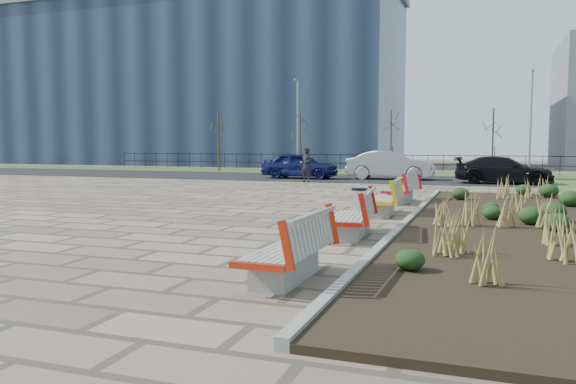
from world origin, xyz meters
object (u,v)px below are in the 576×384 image
(car_blue, at_px, (300,165))
(car_silver, at_px, (390,165))
(pedestrian, at_px, (306,165))
(lamp_east, at_px, (531,125))
(bench_a, at_px, (285,247))
(bench_b, at_px, (349,214))
(car_black, at_px, (503,170))
(litter_bin, at_px, (361,210))
(lamp_west, at_px, (298,127))
(bench_d, at_px, (400,188))
(bench_c, at_px, (382,197))

(car_blue, distance_m, car_silver, 5.00)
(pedestrian, distance_m, lamp_east, 13.53)
(pedestrian, distance_m, car_silver, 5.14)
(bench_a, bearing_deg, car_blue, 109.09)
(bench_b, height_order, car_blue, car_blue)
(bench_b, xyz_separation_m, lamp_east, (5.00, 23.34, 2.54))
(bench_b, height_order, car_black, car_black)
(litter_bin, bearing_deg, lamp_west, 112.07)
(bench_a, bearing_deg, car_silver, 96.83)
(bench_d, height_order, pedestrian, pedestrian)
(bench_b, xyz_separation_m, bench_d, (0.00, 7.40, 0.00))
(pedestrian, distance_m, car_black, 9.67)
(bench_b, relative_size, car_blue, 0.49)
(bench_c, bearing_deg, bench_d, 86.96)
(pedestrian, relative_size, car_blue, 0.41)
(pedestrian, bearing_deg, bench_a, -50.50)
(bench_c, xyz_separation_m, lamp_west, (-9.00, 19.35, 2.54))
(bench_c, xyz_separation_m, car_black, (3.48, 13.76, 0.19))
(lamp_west, distance_m, lamp_east, 14.00)
(bench_a, bearing_deg, lamp_west, 109.51)
(bench_c, height_order, lamp_west, lamp_west)
(bench_a, bearing_deg, litter_bin, 91.06)
(car_silver, xyz_separation_m, lamp_east, (7.26, 4.07, 2.24))
(car_silver, xyz_separation_m, car_black, (5.74, -1.52, -0.11))
(car_silver, bearing_deg, bench_d, -170.86)
(bench_a, xyz_separation_m, car_silver, (-2.26, 23.27, 0.30))
(bench_b, xyz_separation_m, bench_c, (0.00, 3.99, 0.00))
(bench_a, xyz_separation_m, car_black, (3.48, 21.75, 0.19))
(bench_c, relative_size, lamp_east, 0.35)
(pedestrian, relative_size, lamp_west, 0.30)
(car_blue, bearing_deg, car_silver, -78.58)
(car_silver, bearing_deg, lamp_west, 57.26)
(car_silver, distance_m, lamp_east, 8.62)
(lamp_west, height_order, lamp_east, same)
(bench_a, xyz_separation_m, litter_bin, (0.02, 5.09, -0.03))
(bench_a, relative_size, car_blue, 0.49)
(bench_b, xyz_separation_m, car_black, (3.48, 17.76, 0.19))
(bench_c, relative_size, bench_d, 1.00)
(lamp_west, bearing_deg, car_silver, -31.10)
(lamp_east, bearing_deg, bench_b, -102.09)
(bench_d, relative_size, lamp_east, 0.35)
(lamp_east, bearing_deg, bench_d, -107.42)
(car_black, bearing_deg, bench_d, 162.81)
(bench_a, relative_size, bench_d, 1.00)
(litter_bin, xyz_separation_m, lamp_east, (4.98, 22.24, 2.57))
(bench_c, relative_size, car_blue, 0.49)
(litter_bin, xyz_separation_m, car_silver, (-2.28, 18.18, 0.33))
(bench_b, bearing_deg, bench_a, -96.16)
(car_silver, bearing_deg, car_blue, 98.87)
(bench_d, bearing_deg, lamp_west, 124.77)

